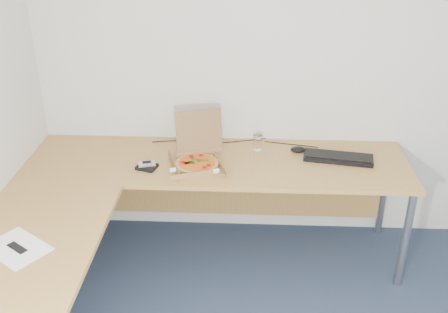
# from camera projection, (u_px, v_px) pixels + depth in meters

# --- Properties ---
(room_shell) EXTENTS (3.50, 3.50, 2.50)m
(room_shell) POSITION_uv_depth(u_px,v_px,m) (329.00, 212.00, 1.92)
(room_shell) COLOR beige
(room_shell) RESTS_ON ground
(desk) EXTENTS (2.50, 2.20, 0.73)m
(desk) POSITION_uv_depth(u_px,v_px,m) (158.00, 197.00, 3.07)
(desk) COLOR #B88642
(desk) RESTS_ON ground
(pizza_box) EXTENTS (0.31, 0.36, 0.31)m
(pizza_box) POSITION_uv_depth(u_px,v_px,m) (197.00, 160.00, 3.34)
(pizza_box) COLOR olive
(pizza_box) RESTS_ON desk
(drinking_glass) EXTENTS (0.06, 0.06, 0.11)m
(drinking_glass) POSITION_uv_depth(u_px,v_px,m) (258.00, 143.00, 3.54)
(drinking_glass) COLOR silver
(drinking_glass) RESTS_ON desk
(keyboard) EXTENTS (0.47, 0.23, 0.03)m
(keyboard) POSITION_uv_depth(u_px,v_px,m) (338.00, 158.00, 3.43)
(keyboard) COLOR black
(keyboard) RESTS_ON desk
(mouse) EXTENTS (0.12, 0.09, 0.04)m
(mouse) POSITION_uv_depth(u_px,v_px,m) (298.00, 149.00, 3.53)
(mouse) COLOR black
(mouse) RESTS_ON desk
(wallet) EXTENTS (0.15, 0.13, 0.02)m
(wallet) POSITION_uv_depth(u_px,v_px,m) (147.00, 167.00, 3.32)
(wallet) COLOR black
(wallet) RESTS_ON desk
(phone) EXTENTS (0.12, 0.08, 0.02)m
(phone) POSITION_uv_depth(u_px,v_px,m) (147.00, 164.00, 3.32)
(phone) COLOR #B2B5BA
(phone) RESTS_ON wallet
(paper_sheet) EXTENTS (0.38, 0.36, 0.00)m
(paper_sheet) POSITION_uv_depth(u_px,v_px,m) (17.00, 248.00, 2.58)
(paper_sheet) COLOR white
(paper_sheet) RESTS_ON desk
(cable_bundle) EXTENTS (0.56, 0.11, 0.01)m
(cable_bundle) POSITION_uv_depth(u_px,v_px,m) (231.00, 142.00, 3.67)
(cable_bundle) COLOR black
(cable_bundle) RESTS_ON desk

